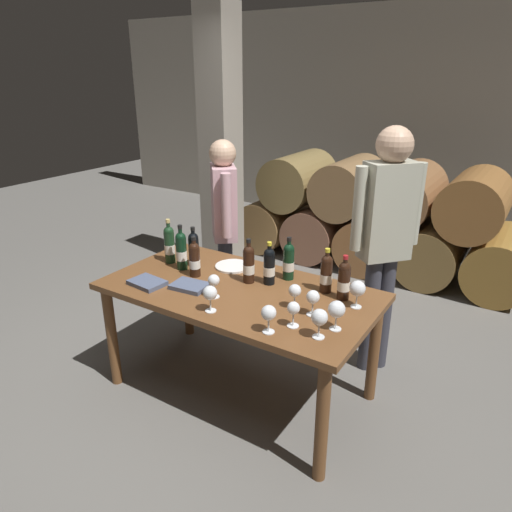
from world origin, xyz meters
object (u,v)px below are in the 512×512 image
wine_bottle_4 (326,273)px  wine_bottle_7 (269,266)px  wine_glass_3 (313,298)px  wine_glass_6 (319,318)px  leather_ledger (147,283)px  sommelier_presenting (385,231)px  wine_bottle_6 (195,259)px  wine_glass_7 (214,281)px  wine_glass_2 (293,309)px  wine_bottle_0 (169,244)px  tasting_notebook (190,286)px  wine_bottle_5 (344,280)px  wine_glass_5 (357,289)px  wine_glass_1 (337,310)px  wine_bottle_8 (194,249)px  serving_plate (233,266)px  wine_bottle_2 (289,261)px  wine_glass_0 (295,291)px  dining_table (239,301)px  wine_bottle_1 (248,264)px  wine_glass_4 (210,294)px  wine_bottle_3 (181,250)px  wine_glass_8 (269,314)px  taster_seated_left (224,219)px

wine_bottle_4 → wine_bottle_7: (-0.35, -0.08, -0.00)m
wine_glass_3 → wine_glass_6: bearing=-56.3°
leather_ledger → sommelier_presenting: bearing=46.4°
wine_bottle_6 → wine_glass_7: 0.35m
wine_glass_2 → wine_glass_6: size_ratio=0.90×
wine_bottle_0 → tasting_notebook: wine_bottle_0 is taller
wine_bottle_5 → wine_glass_5: 0.12m
wine_glass_1 → wine_glass_3: (-0.17, 0.07, -0.01)m
wine_bottle_8 → serving_plate: wine_bottle_8 is taller
wine_bottle_2 → wine_bottle_4: size_ratio=1.01×
wine_bottle_7 → wine_glass_0: (0.29, -0.21, -0.02)m
wine_bottle_4 → wine_glass_1: wine_bottle_4 is taller
dining_table → wine_bottle_1: wine_bottle_1 is taller
wine_bottle_5 → tasting_notebook: 0.94m
serving_plate → wine_bottle_1: bearing=-32.6°
wine_bottle_8 → wine_glass_1: wine_bottle_8 is taller
wine_bottle_0 → wine_glass_4: size_ratio=2.04×
leather_ledger → serving_plate: 0.60m
wine_glass_2 → tasting_notebook: 0.77m
wine_glass_7 → wine_glass_3: bearing=10.9°
wine_bottle_4 → wine_bottle_5: bearing=-15.1°
wine_bottle_8 → wine_glass_2: bearing=-21.0°
wine_glass_1 → serving_plate: 1.02m
dining_table → wine_glass_1: bearing=-11.0°
wine_glass_2 → wine_bottle_3: bearing=164.5°
wine_bottle_3 → wine_glass_8: wine_bottle_3 is taller
dining_table → wine_glass_3: wine_glass_3 is taller
wine_bottle_1 → tasting_notebook: size_ratio=1.33×
leather_ledger → wine_glass_6: bearing=5.9°
serving_plate → leather_ledger: bearing=-119.4°
wine_bottle_3 → tasting_notebook: wine_bottle_3 is taller
wine_bottle_3 → tasting_notebook: (0.24, -0.21, -0.12)m
wine_bottle_6 → wine_bottle_2: bearing=28.0°
wine_bottle_5 → wine_bottle_8: 1.08m
sommelier_presenting → wine_bottle_6: bearing=-143.6°
wine_bottle_4 → serving_plate: wine_bottle_4 is taller
wine_bottle_4 → wine_glass_2: 0.48m
wine_glass_6 → taster_seated_left: (-1.29, 0.98, 0.05)m
wine_bottle_0 → sommelier_presenting: sommelier_presenting is taller
dining_table → wine_glass_6: size_ratio=10.66×
wine_bottle_1 → wine_glass_1: (0.71, -0.25, -0.01)m
wine_glass_3 → wine_glass_5: 0.28m
wine_bottle_5 → leather_ledger: 1.22m
wine_glass_4 → wine_bottle_5: bearing=43.7°
wine_bottle_7 → wine_bottle_3: bearing=-169.6°
dining_table → wine_glass_0: wine_glass_0 is taller
wine_bottle_2 → taster_seated_left: taster_seated_left is taller
wine_glass_0 → tasting_notebook: wine_glass_0 is taller
dining_table → wine_bottle_0: 0.69m
wine_glass_6 → wine_glass_4: bearing=-173.6°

